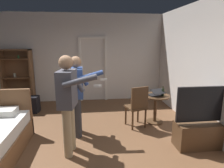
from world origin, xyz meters
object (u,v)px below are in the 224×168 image
(tv_flatscreen, at_px, (203,129))
(person_striped_shirt, at_px, (77,90))
(wooden_chair, at_px, (137,105))
(side_table, at_px, (155,104))
(bookshelf, at_px, (18,75))
(bottle_on_table, at_px, (163,92))
(laptop, at_px, (156,94))
(suitcase_dark, at_px, (27,104))
(person_blue_shirt, at_px, (68,98))

(tv_flatscreen, xyz_separation_m, person_striped_shirt, (-2.38, 0.77, 0.63))
(wooden_chair, bearing_deg, tv_flatscreen, -42.82)
(person_striped_shirt, bearing_deg, side_table, 12.59)
(tv_flatscreen, relative_size, person_striped_shirt, 0.70)
(bookshelf, relative_size, bottle_on_table, 7.42)
(wooden_chair, height_order, person_striped_shirt, person_striped_shirt)
(person_striped_shirt, bearing_deg, wooden_chair, 8.14)
(laptop, height_order, person_striped_shirt, person_striped_shirt)
(person_striped_shirt, bearing_deg, bookshelf, 130.63)
(tv_flatscreen, relative_size, laptop, 2.92)
(laptop, relative_size, person_striped_shirt, 0.24)
(bottle_on_table, xyz_separation_m, suitcase_dark, (-3.50, 1.15, -0.57))
(laptop, bearing_deg, person_striped_shirt, -168.53)
(tv_flatscreen, distance_m, wooden_chair, 1.43)
(laptop, bearing_deg, bottle_on_table, -14.01)
(person_blue_shirt, bearing_deg, wooden_chair, 31.34)
(wooden_chair, xyz_separation_m, suitcase_dark, (-2.85, 1.30, -0.31))
(person_blue_shirt, bearing_deg, bookshelf, 121.91)
(laptop, height_order, bottle_on_table, bottle_on_table)
(suitcase_dark, bearing_deg, laptop, -12.23)
(person_striped_shirt, height_order, suitcase_dark, person_striped_shirt)
(tv_flatscreen, height_order, side_table, tv_flatscreen)
(person_blue_shirt, bearing_deg, suitcase_dark, 122.82)
(person_blue_shirt, distance_m, person_striped_shirt, 0.70)
(wooden_chair, relative_size, person_striped_shirt, 0.59)
(suitcase_dark, bearing_deg, bookshelf, 125.58)
(bookshelf, distance_m, person_striped_shirt, 3.04)
(wooden_chair, xyz_separation_m, person_blue_shirt, (-1.45, -0.88, 0.49))
(tv_flatscreen, distance_m, person_striped_shirt, 2.58)
(bookshelf, distance_m, suitcase_dark, 1.18)
(suitcase_dark, bearing_deg, person_blue_shirt, -50.96)
(wooden_chair, bearing_deg, suitcase_dark, 155.56)
(bookshelf, bearing_deg, bottle_on_table, -26.47)
(bookshelf, distance_m, person_blue_shirt, 3.53)
(laptop, bearing_deg, bookshelf, 153.07)
(bottle_on_table, bearing_deg, wooden_chair, -167.76)
(bookshelf, relative_size, person_striped_shirt, 1.03)
(bookshelf, height_order, tv_flatscreen, bookshelf)
(bookshelf, height_order, side_table, bookshelf)
(laptop, relative_size, wooden_chair, 0.41)
(bookshelf, bearing_deg, tv_flatscreen, -35.27)
(bottle_on_table, xyz_separation_m, person_blue_shirt, (-2.10, -1.02, 0.23))
(bookshelf, height_order, person_blue_shirt, person_blue_shirt)
(person_blue_shirt, bearing_deg, tv_flatscreen, -1.91)
(side_table, xyz_separation_m, laptop, (-0.02, -0.04, 0.28))
(tv_flatscreen, bearing_deg, laptop, 115.54)
(bookshelf, bearing_deg, person_striped_shirt, -49.37)
(bookshelf, height_order, person_striped_shirt, bookshelf)
(wooden_chair, height_order, person_blue_shirt, person_blue_shirt)
(person_blue_shirt, height_order, suitcase_dark, person_blue_shirt)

